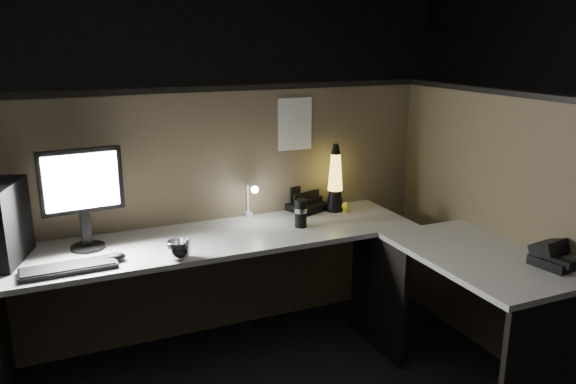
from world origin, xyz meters
name	(u,v)px	position (x,y,z in m)	size (l,w,h in m)	color
room_shell	(286,81)	(0.00, 0.00, 1.62)	(6.00, 6.00, 6.00)	silver
partition_back	(226,213)	(0.00, 0.93, 0.75)	(2.66, 0.06, 1.50)	brown
partition_right	(489,225)	(1.33, 0.10, 0.75)	(0.06, 1.66, 1.50)	brown
desk	(298,275)	(0.18, 0.25, 0.58)	(2.60, 1.60, 0.73)	#B3B0A9
pc_tower	(1,223)	(-1.22, 0.67, 0.93)	(0.17, 0.38, 0.40)	black
monitor	(82,189)	(-0.83, 0.71, 1.05)	(0.41, 0.18, 0.53)	black
keyboard	(69,268)	(-0.94, 0.42, 0.74)	(0.44, 0.15, 0.02)	black
mouse	(115,257)	(-0.72, 0.46, 0.75)	(0.10, 0.07, 0.04)	black
clip_lamp	(251,198)	(0.13, 0.82, 0.86)	(0.04, 0.17, 0.22)	white
organizer	(307,204)	(0.52, 0.86, 0.77)	(0.28, 0.26, 0.17)	black
lava_lamp	(335,183)	(0.68, 0.77, 0.91)	(0.12, 0.12, 0.43)	black
travel_mug	(301,213)	(0.34, 0.56, 0.81)	(0.07, 0.07, 0.17)	black
steel_mug	(179,250)	(-0.43, 0.36, 0.78)	(0.12, 0.12, 0.10)	#B3B3BA
figurine	(346,206)	(0.72, 0.71, 0.77)	(0.05, 0.05, 0.05)	#FFFB28
pinned_paper	(295,124)	(0.45, 0.90, 1.28)	(0.23, 0.00, 0.32)	white
desk_phone	(555,255)	(1.24, -0.45, 0.78)	(0.24, 0.25, 0.13)	black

